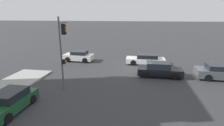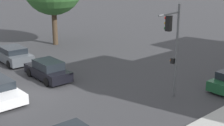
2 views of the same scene
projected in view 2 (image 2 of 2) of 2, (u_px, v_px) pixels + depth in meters
name	position (u px, v px, depth m)	size (l,w,h in m)	color
ground_plane	(34.00, 93.00, 20.72)	(300.00, 300.00, 0.00)	#333335
traffic_signal	(172.00, 40.00, 18.76)	(0.77, 2.38, 5.93)	#515456
crossing_car_0	(48.00, 70.00, 23.20)	(4.42, 1.91, 1.46)	black
crossing_car_3	(13.00, 55.00, 27.37)	(4.80, 2.20, 1.44)	#4C5156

